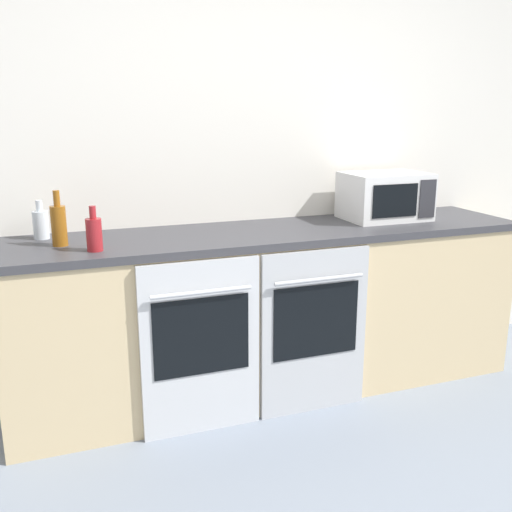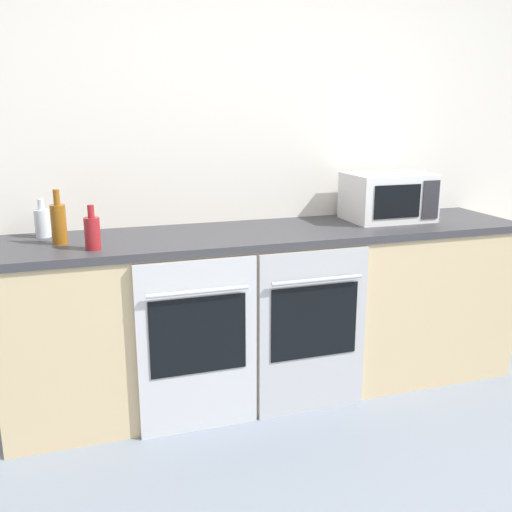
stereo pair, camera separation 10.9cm
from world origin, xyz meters
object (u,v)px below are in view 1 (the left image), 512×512
at_px(bottle_clear, 41,224).
at_px(oven_right, 314,331).
at_px(bottle_amber, 59,224).
at_px(microwave, 385,196).
at_px(oven_left, 201,347).
at_px(bottle_red, 94,233).

bearing_deg(bottle_clear, oven_right, -21.86).
distance_m(bottle_clear, bottle_amber, 0.21).
height_order(oven_right, microwave, microwave).
bearing_deg(bottle_clear, microwave, -3.67).
height_order(oven_left, bottle_clear, bottle_clear).
distance_m(oven_right, bottle_red, 1.20).
bearing_deg(oven_left, bottle_clear, 142.86).
xyz_separation_m(microwave, bottle_red, (-1.68, -0.23, -0.05)).
bearing_deg(bottle_red, bottle_amber, 132.02).
bearing_deg(oven_right, bottle_red, 171.34).
xyz_separation_m(oven_left, bottle_amber, (-0.59, 0.32, 0.58)).
xyz_separation_m(oven_left, oven_right, (0.60, 0.00, 0.00)).
relative_size(oven_left, microwave, 1.84).
distance_m(oven_right, bottle_clear, 1.49).
xyz_separation_m(oven_right, bottle_clear, (-1.28, 0.51, 0.56)).
xyz_separation_m(bottle_red, bottle_clear, (-0.23, 0.35, -0.01)).
xyz_separation_m(bottle_red, bottle_amber, (-0.15, 0.16, 0.02)).
xyz_separation_m(oven_left, bottle_red, (-0.45, 0.16, 0.56)).
height_order(oven_left, oven_right, same).
height_order(bottle_clear, bottle_amber, bottle_amber).
xyz_separation_m(microwave, bottle_amber, (-1.82, -0.07, -0.03)).
bearing_deg(microwave, oven_left, -162.35).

